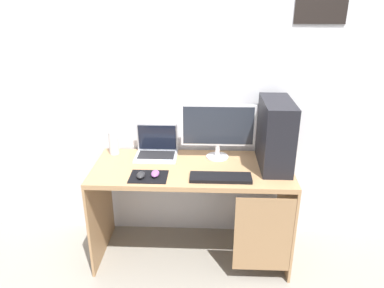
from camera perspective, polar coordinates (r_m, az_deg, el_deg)
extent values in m
plane|color=gray|center=(3.10, 0.00, -16.42)|extent=(8.00, 8.00, 0.00)
cube|color=silver|center=(2.84, 0.31, 9.27)|extent=(4.00, 0.04, 2.60)
cube|color=black|center=(2.85, 19.45, 19.74)|extent=(0.36, 0.01, 0.26)
cube|color=#A37A51|center=(2.70, 0.00, -3.88)|extent=(1.45, 0.62, 0.03)
cube|color=#A37A51|center=(3.00, -13.97, -10.11)|extent=(0.02, 0.62, 0.73)
cube|color=#A37A51|center=(2.95, 14.25, -10.74)|extent=(0.02, 0.62, 0.73)
cube|color=#96704B|center=(2.64, 10.98, -13.76)|extent=(0.40, 0.01, 0.59)
cube|color=black|center=(2.68, 12.81, 1.49)|extent=(0.21, 0.46, 0.49)
cylinder|color=silver|center=(2.84, 3.95, -1.98)|extent=(0.17, 0.17, 0.01)
cylinder|color=silver|center=(2.82, 3.97, -1.00)|extent=(0.04, 0.04, 0.09)
cube|color=silver|center=(2.74, 4.09, 2.90)|extent=(0.55, 0.02, 0.32)
cube|color=#232833|center=(2.73, 4.10, 2.83)|extent=(0.52, 0.00, 0.29)
cube|color=#B7BCC6|center=(2.85, -5.59, -1.97)|extent=(0.32, 0.24, 0.01)
cube|color=black|center=(2.86, -5.55, -1.68)|extent=(0.28, 0.16, 0.00)
cube|color=#B7BCC6|center=(2.90, -5.41, 1.06)|extent=(0.32, 0.03, 0.23)
cube|color=black|center=(2.89, -5.42, 0.99)|extent=(0.29, 0.03, 0.21)
cylinder|color=silver|center=(2.94, -12.06, 0.19)|extent=(0.07, 0.07, 0.18)
cube|color=black|center=(2.52, 4.46, -5.21)|extent=(0.42, 0.14, 0.02)
cube|color=black|center=(2.56, -6.74, -5.05)|extent=(0.26, 0.20, 0.00)
ellipsoid|color=#8C4C99|center=(2.56, -5.73, -4.59)|extent=(0.06, 0.10, 0.03)
ellipsoid|color=#232326|center=(2.55, -7.93, -4.78)|extent=(0.06, 0.10, 0.03)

